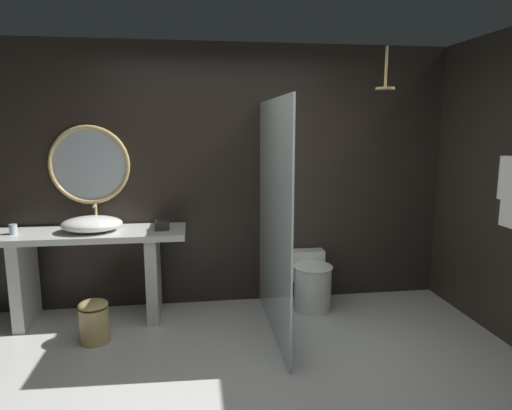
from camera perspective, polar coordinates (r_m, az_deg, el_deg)
ground_plane at (r=3.19m, az=-1.70°, el=-24.45°), size 5.76×5.76×0.00m
back_wall_panel at (r=4.55m, az=-4.38°, el=3.61°), size 4.80×0.10×2.60m
side_wall_right at (r=4.31m, az=29.76°, el=1.94°), size 0.10×2.47×2.60m
vanity_counter at (r=4.45m, az=-20.42°, el=-6.65°), size 1.77×0.56×0.86m
vessel_sink at (r=4.35m, az=-20.11°, el=-2.27°), size 0.54×0.44×0.22m
tumbler_cup at (r=4.53m, az=-28.44°, el=-2.72°), size 0.07×0.07×0.09m
tissue_box at (r=4.24m, az=-11.83°, el=-2.53°), size 0.13×0.12×0.09m
round_wall_mirror at (r=4.55m, az=-20.38°, el=4.78°), size 0.75×0.04×0.75m
shower_glass_panel at (r=3.86m, az=2.24°, el=-1.83°), size 0.02×1.50×2.03m
rain_shower_head at (r=4.31m, az=16.09°, el=14.66°), size 0.17×0.17×0.37m
toilet at (r=4.60m, az=6.99°, el=-9.66°), size 0.39×0.56×0.53m
waste_bin at (r=4.14m, az=-19.85°, el=-13.68°), size 0.25×0.25×0.37m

